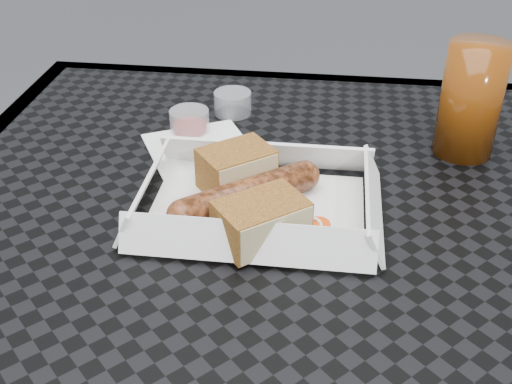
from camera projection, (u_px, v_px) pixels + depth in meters
patio_table at (281, 281)px, 0.69m from camera, size 0.80×0.80×0.74m
food_tray at (257, 209)px, 0.67m from camera, size 0.22×0.15×0.00m
bratwurst at (247, 195)px, 0.66m from camera, size 0.15×0.12×0.03m
bread_near at (236, 169)px, 0.69m from camera, size 0.09×0.09×0.05m
bread_far at (261, 221)px, 0.61m from camera, size 0.10×0.09×0.04m
veg_garnish at (307, 229)px, 0.63m from camera, size 0.03×0.03×0.00m
napkin at (200, 149)px, 0.78m from camera, size 0.16×0.16×0.00m
condiment_cup_sauce at (190, 122)px, 0.81m from camera, size 0.05×0.05×0.03m
condiment_cup_empty at (233, 103)px, 0.86m from camera, size 0.05×0.05×0.03m
drink_glass at (471, 100)px, 0.74m from camera, size 0.07×0.07×0.14m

